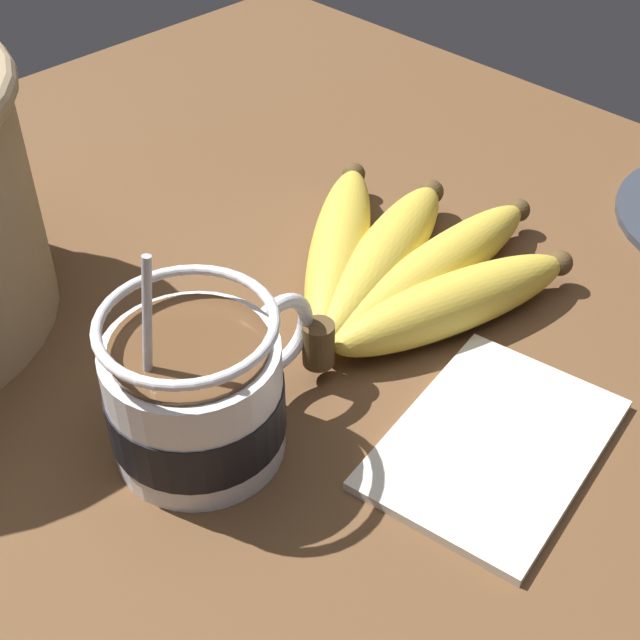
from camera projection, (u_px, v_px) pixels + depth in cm
name	position (u px, v px, depth cm)	size (l,w,h in cm)	color
table	(243.00, 378.00, 57.79)	(93.87, 93.87, 2.65)	brown
coffee_mug	(197.00, 395.00, 49.07)	(13.40, 9.93, 14.47)	silver
banana_bunch	(399.00, 268.00, 61.23)	(23.87, 21.75, 4.34)	#4C381E
napkin	(494.00, 444.00, 51.29)	(16.81, 13.06, 0.60)	beige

